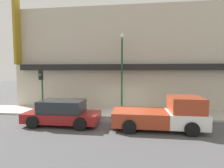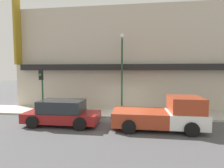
{
  "view_description": "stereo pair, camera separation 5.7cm",
  "coord_description": "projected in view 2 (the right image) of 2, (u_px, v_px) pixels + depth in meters",
  "views": [
    {
      "loc": [
        0.68,
        -11.87,
        3.34
      ],
      "look_at": [
        -0.97,
        1.08,
        2.33
      ],
      "focal_mm": 28.0,
      "sensor_mm": 36.0,
      "label": 1
    },
    {
      "loc": [
        0.73,
        -11.87,
        3.34
      ],
      "look_at": [
        -0.97,
        1.08,
        2.33
      ],
      "focal_mm": 28.0,
      "sensor_mm": 36.0,
      "label": 2
    }
  ],
  "objects": [
    {
      "name": "sidewalk",
      "position": [
        125.0,
        113.0,
        13.42
      ],
      "size": [
        36.0,
        2.71,
        0.13
      ],
      "color": "#B7B2A8",
      "rests_on": "ground"
    },
    {
      "name": "pickup_truck",
      "position": [
        164.0,
        115.0,
        9.95
      ],
      "size": [
        5.08,
        2.32,
        1.87
      ],
      "rotation": [
        0.0,
        0.0,
        0.03
      ],
      "color": "white",
      "rests_on": "ground"
    },
    {
      "name": "parked_car",
      "position": [
        62.0,
        113.0,
        10.75
      ],
      "size": [
        4.54,
        2.04,
        1.52
      ],
      "rotation": [
        0.0,
        0.0,
        -0.03
      ],
      "color": "maroon",
      "rests_on": "ground"
    },
    {
      "name": "street_lamp",
      "position": [
        122.0,
        64.0,
        13.57
      ],
      "size": [
        0.36,
        0.36,
        6.04
      ],
      "color": "#1E4728",
      "rests_on": "sidewalk"
    },
    {
      "name": "fire_hydrant",
      "position": [
        141.0,
        111.0,
        12.39
      ],
      "size": [
        0.2,
        0.2,
        0.63
      ],
      "color": "yellow",
      "rests_on": "sidewalk"
    },
    {
      "name": "traffic_light",
      "position": [
        42.0,
        83.0,
        13.48
      ],
      "size": [
        0.28,
        0.42,
        3.29
      ],
      "color": "#1E4728",
      "rests_on": "sidewalk"
    },
    {
      "name": "building",
      "position": [
        127.0,
        59.0,
        15.89
      ],
      "size": [
        19.8,
        3.8,
        9.82
      ],
      "color": "#BCB29E",
      "rests_on": "ground"
    },
    {
      "name": "ground_plane",
      "position": [
        124.0,
        119.0,
        12.08
      ],
      "size": [
        80.0,
        80.0,
        0.0
      ],
      "primitive_type": "plane",
      "color": "#4C4C4F"
    }
  ]
}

